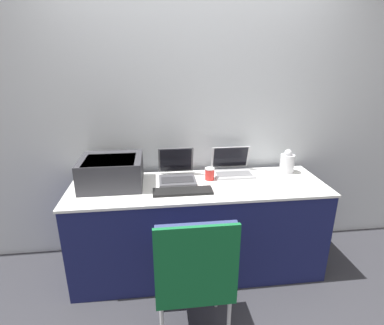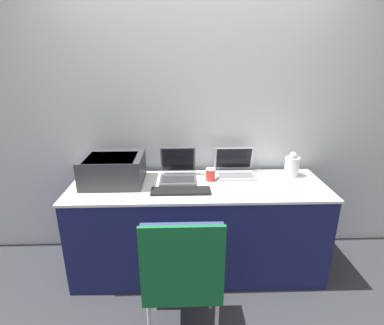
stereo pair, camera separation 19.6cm
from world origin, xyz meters
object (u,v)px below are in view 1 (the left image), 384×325
printer (112,171)px  chair (195,271)px  laptop_left (177,173)px  external_keyboard (183,191)px  metal_pitcher (287,162)px  laptop_right (232,168)px  coffee_cup (210,174)px

printer → chair: 1.06m
laptop_left → external_keyboard: bearing=-85.0°
metal_pitcher → laptop_left: bearing=-178.1°
laptop_left → printer: bearing=-172.0°
laptop_right → chair: 1.11m
printer → laptop_left: (0.52, 0.07, -0.07)m
printer → laptop_right: size_ratio=1.40×
external_keyboard → coffee_cup: bearing=42.8°
printer → laptop_right: bearing=7.9°
laptop_right → chair: (-0.46, -0.98, -0.26)m
laptop_right → chair: bearing=-115.1°
chair → laptop_left: bearing=92.1°
printer → laptop_right: printer is taller
chair → coffee_cup: bearing=74.6°
laptop_left → metal_pitcher: bearing=1.9°
laptop_left → external_keyboard: 0.28m
printer → laptop_left: 0.53m
coffee_cup → chair: size_ratio=0.11×
laptop_right → metal_pitcher: laptop_right is taller
metal_pitcher → coffee_cup: bearing=-173.1°
coffee_cup → metal_pitcher: 0.71m
laptop_right → external_keyboard: size_ratio=0.76×
laptop_left → metal_pitcher: laptop_left is taller
metal_pitcher → chair: metal_pitcher is taller
laptop_left → coffee_cup: bearing=-11.1°
printer → external_keyboard: bearing=-20.9°
laptop_left → external_keyboard: (0.02, -0.28, -0.04)m
coffee_cup → metal_pitcher: size_ratio=0.48×
laptop_right → laptop_left: bearing=-172.3°
printer → coffee_cup: (0.79, 0.02, -0.07)m
laptop_left → chair: (0.03, -0.91, -0.26)m
external_keyboard → chair: chair is taller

